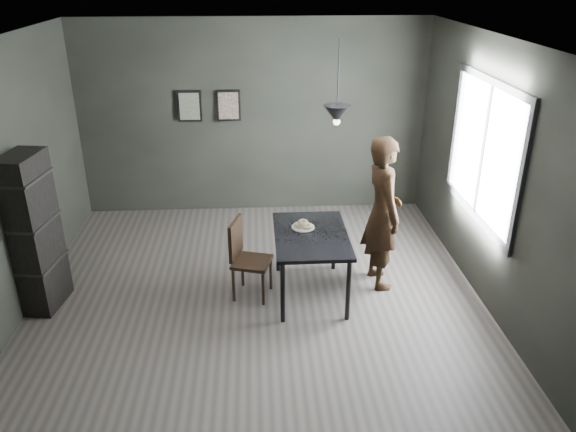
{
  "coord_description": "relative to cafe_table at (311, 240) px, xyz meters",
  "views": [
    {
      "loc": [
        0.01,
        -5.47,
        3.45
      ],
      "look_at": [
        0.35,
        0.05,
        0.95
      ],
      "focal_mm": 35.0,
      "sensor_mm": 36.0,
      "label": 1
    }
  ],
  "objects": [
    {
      "name": "back_wall",
      "position": [
        -0.6,
        2.5,
        0.73
      ],
      "size": [
        5.0,
        0.1,
        2.8
      ],
      "primitive_type": "cube",
      "color": "black",
      "rests_on": "ground"
    },
    {
      "name": "white_plate",
      "position": [
        -0.08,
        0.15,
        0.08
      ],
      "size": [
        0.23,
        0.23,
        0.01
      ],
      "primitive_type": "cylinder",
      "color": "white",
      "rests_on": "cafe_table"
    },
    {
      "name": "ground",
      "position": [
        -0.6,
        0.0,
        -0.67
      ],
      "size": [
        5.0,
        5.0,
        0.0
      ],
      "primitive_type": "plane",
      "color": "#3B3633",
      "rests_on": "ground"
    },
    {
      "name": "pendant_lamp",
      "position": [
        0.25,
        0.1,
        1.38
      ],
      "size": [
        0.28,
        0.28,
        0.86
      ],
      "color": "black",
      "rests_on": "ground"
    },
    {
      "name": "framed_print_right",
      "position": [
        -0.95,
        2.47,
        0.93
      ],
      "size": [
        0.34,
        0.04,
        0.44
      ],
      "color": "black",
      "rests_on": "ground"
    },
    {
      "name": "cafe_table",
      "position": [
        0.0,
        0.0,
        0.0
      ],
      "size": [
        0.8,
        1.2,
        0.75
      ],
      "color": "black",
      "rests_on": "ground"
    },
    {
      "name": "shelf_unit",
      "position": [
        -2.92,
        -0.04,
        0.19
      ],
      "size": [
        0.41,
        0.62,
        1.73
      ],
      "primitive_type": "cube",
      "rotation": [
        0.0,
        0.0,
        -0.14
      ],
      "color": "black",
      "rests_on": "ground"
    },
    {
      "name": "donut_pile",
      "position": [
        -0.08,
        0.15,
        0.13
      ],
      "size": [
        0.21,
        0.16,
        0.09
      ],
      "rotation": [
        0.0,
        0.0,
        -0.42
      ],
      "color": "beige",
      "rests_on": "white_plate"
    },
    {
      "name": "framed_print_left",
      "position": [
        -1.5,
        2.47,
        0.93
      ],
      "size": [
        0.34,
        0.04,
        0.44
      ],
      "color": "black",
      "rests_on": "ground"
    },
    {
      "name": "woman",
      "position": [
        0.82,
        0.2,
        0.22
      ],
      "size": [
        0.51,
        0.7,
        1.78
      ],
      "primitive_type": "imported",
      "rotation": [
        0.0,
        0.0,
        1.7
      ],
      "color": "black",
      "rests_on": "ground"
    },
    {
      "name": "wood_chair",
      "position": [
        -0.73,
        0.02,
        -0.15
      ],
      "size": [
        0.49,
        0.49,
        0.91
      ],
      "rotation": [
        0.0,
        0.0,
        -0.29
      ],
      "color": "black",
      "rests_on": "ground"
    },
    {
      "name": "ceiling",
      "position": [
        -0.6,
        0.0,
        2.13
      ],
      "size": [
        5.0,
        5.0,
        0.02
      ],
      "color": "silver",
      "rests_on": "ground"
    },
    {
      "name": "window_assembly",
      "position": [
        1.87,
        0.2,
        0.93
      ],
      "size": [
        0.04,
        1.96,
        1.56
      ],
      "color": "white",
      "rests_on": "ground"
    }
  ]
}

